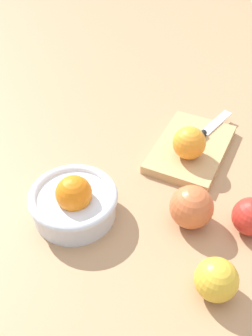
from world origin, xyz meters
The scene contains 8 objects.
ground_plane centered at (0.00, 0.00, 0.00)m, with size 2.40×2.40×0.00m, color tan.
bowl centered at (-0.18, 0.15, 0.04)m, with size 0.17×0.17×0.10m.
cutting_board centered at (0.11, 0.08, 0.01)m, with size 0.22×0.14×0.02m, color tan.
orange_on_board centered at (0.08, 0.07, 0.05)m, with size 0.07×0.07×0.07m, color orange.
knife centered at (0.17, 0.08, 0.02)m, with size 0.16×0.02×0.01m.
apple_front_left centered at (-0.15, -0.13, 0.04)m, with size 0.07×0.07×0.07m, color gold.
apple_front_center centered at (0.00, -0.12, 0.03)m, with size 0.07×0.07×0.07m, color red.
apple_mid_left centered at (-0.05, -0.02, 0.04)m, with size 0.08×0.08×0.08m, color #CC6638.
Camera 1 is at (-0.51, -0.25, 0.60)m, focal length 43.89 mm.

